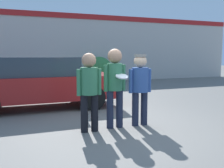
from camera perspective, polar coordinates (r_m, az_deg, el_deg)
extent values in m
plane|color=#66635E|center=(5.50, 3.76, -10.01)|extent=(56.00, 56.00, 0.00)
cube|color=beige|center=(14.67, -12.39, 8.03)|extent=(24.00, 0.18, 3.97)
cube|color=#B21E1E|center=(14.73, -12.51, 15.19)|extent=(24.00, 0.04, 0.30)
cylinder|color=black|center=(5.15, -6.36, -6.72)|extent=(0.15, 0.15, 0.78)
cylinder|color=black|center=(5.21, -4.00, -6.55)|extent=(0.15, 0.15, 0.78)
cylinder|color=#33724C|center=(5.07, -5.25, 0.68)|extent=(0.35, 0.35, 0.55)
cylinder|color=#33724C|center=(5.02, -7.60, 0.33)|extent=(0.09, 0.09, 0.53)
cylinder|color=#33724C|center=(5.13, -2.95, 0.52)|extent=(0.09, 0.09, 0.53)
sphere|color=tan|center=(5.04, -5.30, 5.43)|extent=(0.29, 0.29, 0.29)
cylinder|color=#1E2338|center=(5.39, -0.46, -5.83)|extent=(0.15, 0.15, 0.82)
cylinder|color=#1E2338|center=(5.47, 1.71, -5.65)|extent=(0.15, 0.15, 0.82)
cylinder|color=#33724C|center=(5.33, 0.64, 1.63)|extent=(0.32, 0.32, 0.58)
cylinder|color=#33724C|center=(5.26, -1.41, 1.33)|extent=(0.09, 0.09, 0.56)
cylinder|color=#33724C|center=(5.41, 2.64, 1.47)|extent=(0.09, 0.09, 0.56)
sphere|color=tan|center=(5.31, 0.65, 6.41)|extent=(0.31, 0.31, 0.31)
cylinder|color=white|center=(5.13, 2.26, 1.76)|extent=(0.26, 0.25, 0.10)
cylinder|color=#1E2338|center=(5.61, 5.35, -5.69)|extent=(0.15, 0.15, 0.76)
cylinder|color=#1E2338|center=(5.71, 7.34, -5.50)|extent=(0.15, 0.15, 0.76)
cylinder|color=#2D4C8C|center=(5.56, 6.44, 0.97)|extent=(0.38, 0.38, 0.54)
cylinder|color=#2D4C8C|center=(5.46, 4.31, 0.66)|extent=(0.09, 0.09, 0.52)
cylinder|color=#2D4C8C|center=(5.67, 8.48, 0.82)|extent=(0.09, 0.09, 0.52)
sphere|color=#DBB28E|center=(5.53, 6.49, 5.22)|extent=(0.29, 0.29, 0.29)
cylinder|color=gray|center=(5.53, 6.51, 6.49)|extent=(0.26, 0.26, 0.06)
cube|color=maroon|center=(7.69, -16.10, -0.62)|extent=(4.49, 1.79, 0.68)
cube|color=#28333D|center=(7.64, -16.92, 3.89)|extent=(2.34, 1.54, 0.54)
cylinder|color=black|center=(8.73, -7.35, -1.50)|extent=(0.70, 0.22, 0.70)
cylinder|color=black|center=(7.21, -4.37, -3.17)|extent=(0.70, 0.22, 0.70)
sphere|color=#387A3D|center=(14.28, -2.96, 3.26)|extent=(1.50, 1.50, 1.50)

